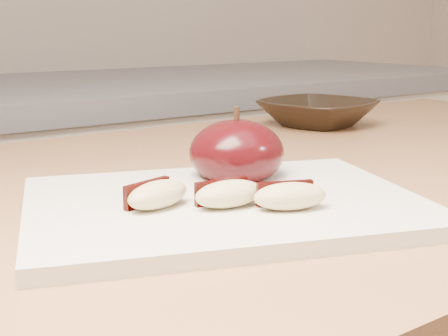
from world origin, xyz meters
TOP-DOWN VIEW (x-y plane):
  - cutting_board at (-0.00, 0.40)m, footprint 0.38×0.33m
  - apple_half at (0.05, 0.46)m, footprint 0.10×0.10m
  - apple_wedge_a at (-0.06, 0.41)m, footprint 0.06×0.04m
  - apple_wedge_b at (-0.01, 0.38)m, footprint 0.06×0.03m
  - apple_wedge_c at (0.02, 0.35)m, footprint 0.06×0.05m
  - bowl at (0.38, 0.68)m, footprint 0.20×0.20m

SIDE VIEW (x-z plane):
  - cutting_board at x=0.00m, z-range 0.90..0.91m
  - bowl at x=0.38m, z-range 0.90..0.94m
  - apple_wedge_a at x=-0.06m, z-range 0.91..0.93m
  - apple_wedge_b at x=-0.01m, z-range 0.91..0.93m
  - apple_wedge_c at x=0.02m, z-range 0.91..0.93m
  - apple_half at x=0.05m, z-range 0.90..0.97m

